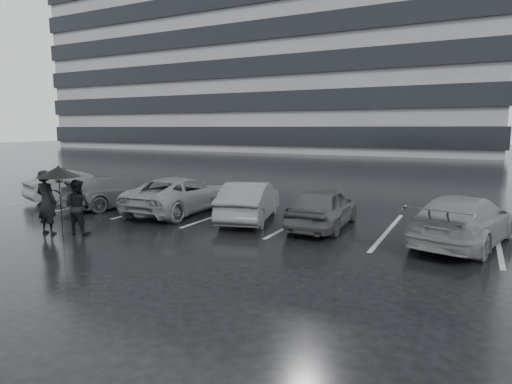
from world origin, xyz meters
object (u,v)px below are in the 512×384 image
Objects in this scene: car_main at (323,207)px; car_west_c at (119,191)px; car_west_b at (180,195)px; car_east at (464,220)px; pedestrian_right at (78,207)px; car_west_a at (250,201)px; car_west_d at (75,185)px; pedestrian_left at (47,202)px.

car_west_c is (-8.01, -0.15, -0.02)m from car_main.
car_west_b reaches higher than car_main.
car_east is (3.79, -0.13, 0.02)m from car_main.
car_west_c is at bearing -71.62° from pedestrian_right.
car_west_a is 5.57m from car_west_c.
car_west_d is (-10.71, 0.11, -0.00)m from car_main.
car_east is (6.23, -0.05, 0.00)m from car_west_a.
car_west_b is at bearing -162.29° from car_west_d.
car_west_b is at bearing 13.33° from car_east.
pedestrian_right is at bearing 31.27° from car_main.
car_west_d is 2.43× the size of pedestrian_right.
car_main is 0.83× the size of car_east.
car_west_b is 2.51× the size of pedestrian_left.
pedestrian_right reaches higher than car_west_d.
pedestrian_left is 0.86m from pedestrian_right.
car_west_b is at bearing -1.57° from car_main.
car_east is at bearing 176.50° from car_west_b.
car_west_b is at bearing -160.44° from car_west_c.
car_west_b is at bearing -110.68° from pedestrian_right.
car_west_b is 1.04× the size of car_east.
pedestrian_left is at bearing 35.56° from car_east.
pedestrian_left is at bearing 17.03° from pedestrian_right.
pedestrian_right is at bearing 159.57° from car_west_d.
pedestrian_right is (2.10, -3.71, 0.17)m from car_west_c.
car_west_b reaches higher than car_west_c.
pedestrian_left is at bearing 125.20° from car_west_c.
car_west_a is 2.49× the size of pedestrian_right.
car_west_a is 0.92× the size of car_west_c.
car_main is at bearing -150.56° from pedestrian_left.
car_west_b reaches higher than car_west_d.
car_east is at bearing 176.09° from car_main.
car_west_a is at bearing 13.56° from car_east.
car_east is 11.24m from pedestrian_left.
pedestrian_left reaches higher than car_east.
car_west_c is 4.34m from pedestrian_left.
pedestrian_right reaches higher than car_west_a.
car_main is 0.87× the size of car_west_c.
car_west_c is at bearing -0.81° from car_main.
car_west_c is (-2.74, -0.12, -0.03)m from car_west_b.
pedestrian_left is 1.17× the size of pedestrian_right.
car_main is 7.06m from pedestrian_right.
car_west_a is 5.94m from pedestrian_left.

